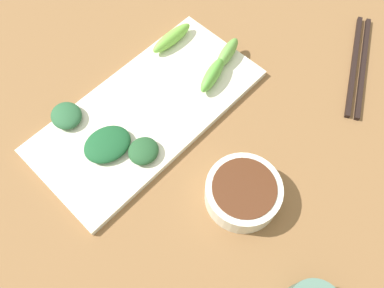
{
  "coord_description": "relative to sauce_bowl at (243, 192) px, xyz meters",
  "views": [
    {
      "loc": [
        -0.21,
        0.22,
        0.56
      ],
      "look_at": [
        -0.04,
        0.03,
        0.05
      ],
      "focal_mm": 35.01,
      "sensor_mm": 36.0,
      "label": 1
    }
  ],
  "objects": [
    {
      "name": "tabletop",
      "position": [
        0.14,
        -0.03,
        -0.03
      ],
      "size": [
        2.1,
        2.1,
        0.02
      ],
      "primitive_type": "cube",
      "color": "brown",
      "rests_on": "ground"
    },
    {
      "name": "sauce_bowl",
      "position": [
        0.0,
        0.0,
        0.0
      ],
      "size": [
        0.11,
        0.11,
        0.04
      ],
      "color": "silver",
      "rests_on": "tabletop"
    },
    {
      "name": "serving_plate",
      "position": [
        0.21,
        -0.01,
        -0.02
      ],
      "size": [
        0.19,
        0.39,
        0.01
      ],
      "primitive_type": "cube",
      "color": "silver",
      "rests_on": "tabletop"
    },
    {
      "name": "broccoli_stalk_0",
      "position": [
        0.19,
        -0.18,
        0.0
      ],
      "size": [
        0.04,
        0.07,
        0.03
      ],
      "primitive_type": "ellipsoid",
      "rotation": [
        0.0,
        0.0,
        0.25
      ],
      "color": "#64A244",
      "rests_on": "serving_plate"
    },
    {
      "name": "broccoli_stalk_1",
      "position": [
        0.28,
        -0.13,
        0.0
      ],
      "size": [
        0.02,
        0.09,
        0.03
      ],
      "primitive_type": "ellipsoid",
      "rotation": [
        0.0,
        0.0,
        -0.01
      ],
      "color": "#73B842",
      "rests_on": "serving_plate"
    },
    {
      "name": "broccoli_leafy_2",
      "position": [
        0.2,
        0.08,
        -0.0
      ],
      "size": [
        0.08,
        0.09,
        0.02
      ],
      "primitive_type": "ellipsoid",
      "rotation": [
        0.0,
        0.0,
        -0.22
      ],
      "color": "#194F29",
      "rests_on": "serving_plate"
    },
    {
      "name": "broccoli_leafy_3",
      "position": [
        0.29,
        0.1,
        -0.0
      ],
      "size": [
        0.06,
        0.05,
        0.02
      ],
      "primitive_type": "ellipsoid",
      "rotation": [
        0.0,
        0.0,
        -0.07
      ],
      "color": "#275935",
      "rests_on": "serving_plate"
    },
    {
      "name": "broccoli_leafy_4",
      "position": [
        0.15,
        0.05,
        -0.0
      ],
      "size": [
        0.05,
        0.05,
        0.02
      ],
      "primitive_type": "ellipsoid",
      "rotation": [
        0.0,
        0.0,
        0.13
      ],
      "color": "#224E2A",
      "rests_on": "serving_plate"
    },
    {
      "name": "broccoli_stalk_5",
      "position": [
        0.17,
        -0.12,
        0.0
      ],
      "size": [
        0.04,
        0.08,
        0.03
      ],
      "primitive_type": "ellipsoid",
      "rotation": [
        0.0,
        0.0,
        0.28
      ],
      "color": "#5BA83E",
      "rests_on": "serving_plate"
    },
    {
      "name": "chopsticks",
      "position": [
        0.01,
        -0.33,
        -0.02
      ],
      "size": [
        0.13,
        0.22,
        0.01
      ],
      "rotation": [
        0.0,
        0.0,
        0.47
      ],
      "color": "black",
      "rests_on": "tabletop"
    }
  ]
}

